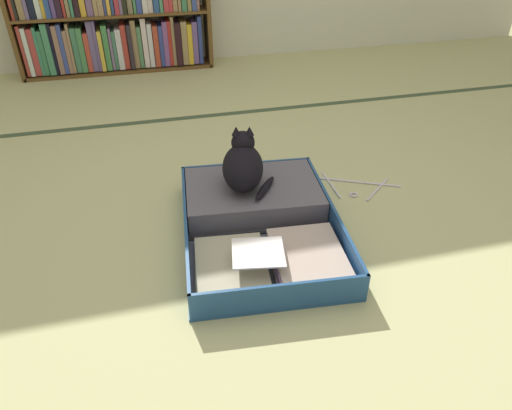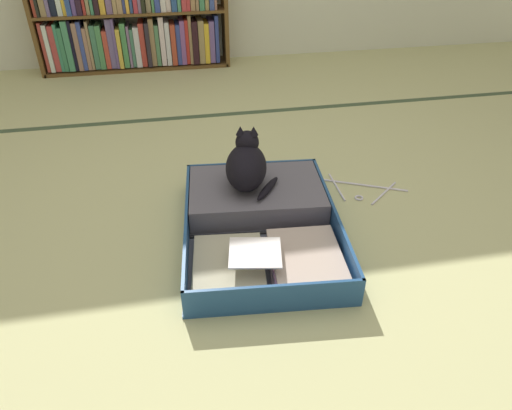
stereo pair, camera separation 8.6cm
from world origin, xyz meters
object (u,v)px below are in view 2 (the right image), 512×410
at_px(open_suitcase, 261,216).
at_px(black_cat, 247,165).
at_px(clothes_hanger, 360,189).
at_px(bookshelf, 130,16).

xyz_separation_m(open_suitcase, black_cat, (-0.03, 0.15, 0.17)).
bearing_deg(black_cat, clothes_hanger, 4.32).
bearing_deg(black_cat, open_suitcase, -78.84).
bearing_deg(clothes_hanger, bookshelf, 117.64).
relative_size(bookshelf, black_cat, 4.70).
bearing_deg(bookshelf, black_cat, -75.92).
relative_size(black_cat, clothes_hanger, 0.76).
distance_m(bookshelf, open_suitcase, 2.37).
bearing_deg(bookshelf, clothes_hanger, -62.36).
bearing_deg(clothes_hanger, black_cat, -175.68).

